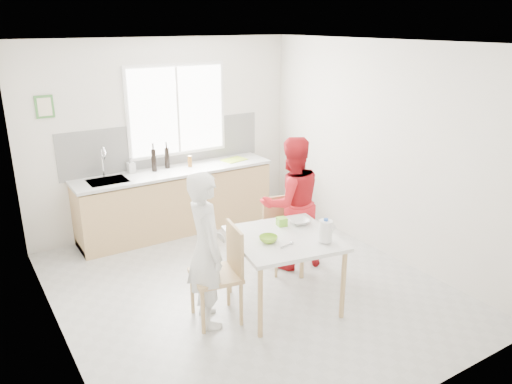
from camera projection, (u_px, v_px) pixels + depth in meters
ground at (247, 287)px, 5.74m from camera, size 4.50×4.50×0.00m
room_shell at (246, 148)px, 5.20m from camera, size 4.50×4.50×4.50m
window at (177, 110)px, 7.07m from camera, size 1.50×0.06×1.30m
backsplash at (166, 144)px, 7.13m from camera, size 3.00×0.02×0.65m
picture_frame at (45, 107)px, 6.13m from camera, size 0.22×0.03×0.28m
kitchen_counter at (176, 203)px, 7.16m from camera, size 2.84×0.64×1.37m
dining_table at (284, 244)px, 5.17m from camera, size 1.20×1.20×0.79m
chair_left at (223, 269)px, 4.98m from camera, size 0.53×0.53×1.00m
chair_far at (281, 230)px, 6.08m from camera, size 0.47×0.47×0.88m
person_white at (206, 250)px, 4.84m from camera, size 0.48×0.64×1.59m
person_red at (291, 203)px, 6.01m from camera, size 0.89×0.75×1.64m
bowl_green at (268, 239)px, 5.02m from camera, size 0.22×0.22×0.06m
bowl_white at (299, 222)px, 5.46m from camera, size 0.26×0.26×0.05m
milk_jug at (326, 231)px, 4.97m from camera, size 0.19×0.14×0.24m
green_box at (282, 222)px, 5.41m from camera, size 0.12×0.12×0.09m
spoon at (286, 245)px, 4.92m from camera, size 0.16×0.04×0.01m
cutting_board at (234, 160)px, 7.48m from camera, size 0.39×0.32×0.01m
wine_bottle_a at (154, 160)px, 6.89m from camera, size 0.07×0.07×0.32m
wine_bottle_b at (167, 158)px, 7.04m from camera, size 0.07×0.07×0.30m
jar_amber at (190, 161)px, 7.12m from camera, size 0.06×0.06×0.16m
soap_bottle at (131, 165)px, 6.84m from camera, size 0.10×0.10×0.21m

